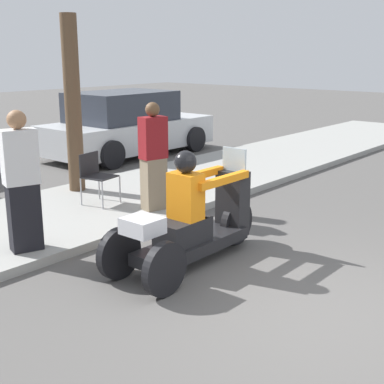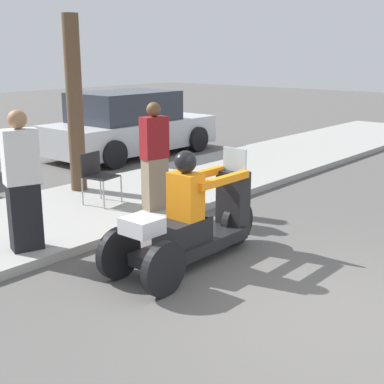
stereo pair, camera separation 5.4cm
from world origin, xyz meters
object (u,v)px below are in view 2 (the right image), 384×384
spectator_with_child (22,184)px  spectator_far_back (155,159)px  motorcycle_trike (192,225)px  tree_trunk (75,105)px  folding_chair_curbside (97,173)px  parked_car_lot_right (129,126)px

spectator_with_child → spectator_far_back: spectator_with_child is taller
motorcycle_trike → spectator_with_child: bearing=125.5°
motorcycle_trike → tree_trunk: tree_trunk is taller
folding_chair_curbside → parked_car_lot_right: size_ratio=0.19×
tree_trunk → motorcycle_trike: bearing=-106.8°
motorcycle_trike → spectator_far_back: bearing=57.3°
spectator_with_child → folding_chair_curbside: bearing=27.0°
folding_chair_curbside → tree_trunk: size_ratio=0.27×
motorcycle_trike → folding_chair_curbside: 2.77m
motorcycle_trike → spectator_with_child: size_ratio=1.37×
spectator_with_child → tree_trunk: size_ratio=0.57×
motorcycle_trike → folding_chair_curbside: bearing=74.6°
folding_chair_curbside → parked_car_lot_right: bearing=40.9°
folding_chair_curbside → motorcycle_trike: bearing=-105.4°
spectator_with_child → folding_chair_curbside: (1.94, 0.99, -0.33)m
motorcycle_trike → parked_car_lot_right: (4.39, 5.83, 0.24)m
spectator_with_child → parked_car_lot_right: bearing=36.6°
spectator_far_back → folding_chair_curbside: 1.07m
motorcycle_trike → spectator_with_child: (-1.20, 1.68, 0.45)m
spectator_far_back → parked_car_lot_right: 5.27m
motorcycle_trike → spectator_far_back: size_ratio=1.43×
parked_car_lot_right → folding_chair_curbside: bearing=-139.1°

